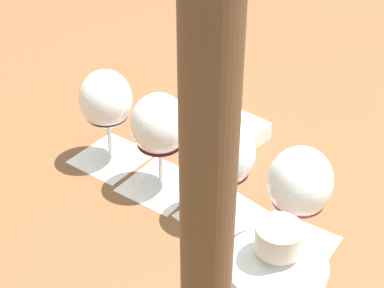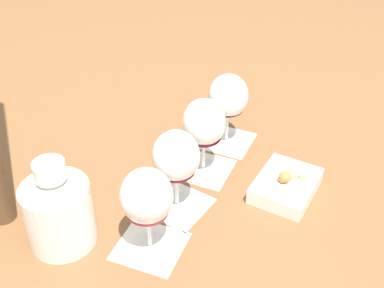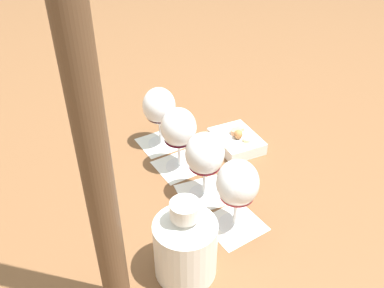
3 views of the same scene
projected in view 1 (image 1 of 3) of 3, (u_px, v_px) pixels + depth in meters
ground_plane at (192, 199)px, 0.94m from camera, size 8.00×8.00×0.00m
tasting_card_0 at (292, 246)px, 0.85m from camera, size 0.16×0.16×0.00m
tasting_card_1 at (223, 215)px, 0.91m from camera, size 0.16×0.16×0.00m
tasting_card_2 at (161, 185)px, 0.97m from camera, size 0.16×0.16×0.00m
tasting_card_3 at (111, 158)px, 1.03m from camera, size 0.16×0.16×0.00m
wine_glass_0 at (300, 186)px, 0.79m from camera, size 0.09×0.09×0.17m
wine_glass_1 at (225, 157)px, 0.84m from camera, size 0.09×0.09×0.17m
wine_glass_2 at (159, 128)px, 0.90m from camera, size 0.09×0.09×0.17m
wine_glass_3 at (106, 103)px, 0.97m from camera, size 0.09×0.09×0.17m
snack_dish at (223, 128)px, 1.08m from camera, size 0.18×0.18×0.06m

